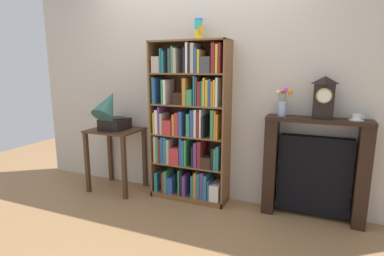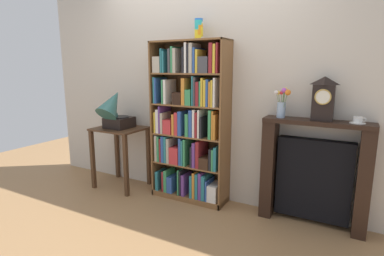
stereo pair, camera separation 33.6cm
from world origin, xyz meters
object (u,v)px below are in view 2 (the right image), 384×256
Objects in this scene: side_table_left at (120,142)px; flower_vase at (282,104)px; teacup_with_saucer at (358,120)px; fireplace_mantel at (313,174)px; mantel_clock at (323,99)px; gramophone at (115,110)px; bookshelf at (190,128)px; cup_stack at (199,29)px.

flower_vase reaches higher than side_table_left.
side_table_left is at bearing -176.99° from teacup_with_saucer.
fireplace_mantel is 0.71m from mantel_clock.
fireplace_mantel is (2.25, 0.23, -0.49)m from gramophone.
flower_vase is at bearing -175.14° from fireplace_mantel.
bookshelf is 13.62× the size of teacup_with_saucer.
flower_vase reaches higher than fireplace_mantel.
side_table_left is (-1.02, -0.14, -1.31)m from cup_stack.
bookshelf is at bearing -151.49° from cup_stack.
mantel_clock reaches higher than gramophone.
bookshelf reaches higher than side_table_left.
fireplace_mantel is 7.83× the size of teacup_with_saucer.
cup_stack is 1.84m from fireplace_mantel.
fireplace_mantel is 0.73m from flower_vase.
side_table_left is 2.64× the size of flower_vase.
gramophone is at bearing -168.34° from cup_stack.
gramophone is at bearing -174.25° from fireplace_mantel.
mantel_clock is 3.03× the size of teacup_with_saucer.
side_table_left is 2.61m from teacup_with_saucer.
mantel_clock is at bearing 1.20° from flower_vase.
gramophone is 1.33× the size of mantel_clock.
cup_stack is 1.67× the size of teacup_with_saucer.
gramophone is 2.31m from fireplace_mantel.
teacup_with_saucer is (0.29, 0.00, -0.17)m from mantel_clock.
cup_stack reaches higher than side_table_left.
gramophone is 2.30m from mantel_clock.
bookshelf is 0.97m from gramophone.
cup_stack is at bearing 28.51° from bookshelf.
bookshelf is 3.37× the size of gramophone.
teacup_with_saucer is at bearing -3.18° from fireplace_mantel.
flower_vase is at bearing 5.90° from gramophone.
mantel_clock is at bearing 1.71° from bookshelf.
teacup_with_saucer reaches higher than fireplace_mantel.
bookshelf is at bearing 10.02° from gramophone.
cup_stack is at bearing 11.66° from gramophone.
gramophone is (-1.02, -0.21, -0.89)m from cup_stack.
cup_stack is 1.67m from side_table_left.
gramophone is at bearing -175.35° from teacup_with_saucer.
flower_vase is at bearing 3.73° from side_table_left.
side_table_left is (-0.94, -0.09, -0.25)m from bookshelf.
bookshelf is 2.33× the size of side_table_left.
bookshelf reaches higher than mantel_clock.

